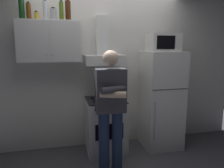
% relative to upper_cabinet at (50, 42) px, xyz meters
% --- Properties ---
extents(ground_plane, '(7.00, 7.00, 0.00)m').
position_rel_upper_cabinet_xyz_m(ground_plane, '(0.85, -0.37, -1.75)').
color(ground_plane, '#4C4C51').
extents(back_wall_tiled, '(4.80, 0.10, 2.70)m').
position_rel_upper_cabinet_xyz_m(back_wall_tiled, '(0.85, 0.23, -0.40)').
color(back_wall_tiled, silver).
rests_on(back_wall_tiled, ground_plane).
extents(upper_cabinet, '(0.90, 0.37, 0.60)m').
position_rel_upper_cabinet_xyz_m(upper_cabinet, '(0.00, 0.00, 0.00)').
color(upper_cabinet, silver).
extents(stove_oven, '(0.60, 0.62, 0.87)m').
position_rel_upper_cabinet_xyz_m(stove_oven, '(0.80, -0.13, -1.32)').
color(stove_oven, white).
rests_on(stove_oven, ground_plane).
extents(range_hood, '(0.60, 0.44, 0.75)m').
position_rel_upper_cabinet_xyz_m(range_hood, '(0.80, 0.00, -0.15)').
color(range_hood, white).
extents(refrigerator, '(0.60, 0.62, 1.60)m').
position_rel_upper_cabinet_xyz_m(refrigerator, '(1.75, -0.12, -0.95)').
color(refrigerator, white).
rests_on(refrigerator, ground_plane).
extents(microwave, '(0.48, 0.37, 0.28)m').
position_rel_upper_cabinet_xyz_m(microwave, '(1.75, -0.11, -0.01)').
color(microwave, silver).
rests_on(microwave, refrigerator).
extents(person_standing, '(0.38, 0.33, 1.64)m').
position_rel_upper_cabinet_xyz_m(person_standing, '(0.75, -0.73, -0.85)').
color(person_standing, navy).
rests_on(person_standing, ground_plane).
extents(cooking_pot, '(0.30, 0.20, 0.10)m').
position_rel_upper_cabinet_xyz_m(cooking_pot, '(0.93, -0.24, -0.83)').
color(cooking_pot, '#B7BABF').
rests_on(cooking_pot, stove_oven).
extents(bottle_rum_dark, '(0.08, 0.08, 0.30)m').
position_rel_upper_cabinet_xyz_m(bottle_rum_dark, '(0.28, -0.02, 0.44)').
color(bottle_rum_dark, '#47230F').
rests_on(bottle_rum_dark, upper_cabinet).
extents(bottle_olive_oil, '(0.06, 0.06, 0.28)m').
position_rel_upper_cabinet_xyz_m(bottle_olive_oil, '(0.18, -0.03, 0.43)').
color(bottle_olive_oil, '#4C6B19').
rests_on(bottle_olive_oil, upper_cabinet).
extents(bottle_canister_steel, '(0.09, 0.09, 0.18)m').
position_rel_upper_cabinet_xyz_m(bottle_canister_steel, '(0.07, -0.02, 0.38)').
color(bottle_canister_steel, '#B2B5BA').
rests_on(bottle_canister_steel, upper_cabinet).
extents(bottle_wine_green, '(0.08, 0.08, 0.34)m').
position_rel_upper_cabinet_xyz_m(bottle_wine_green, '(-0.36, 0.01, 0.46)').
color(bottle_wine_green, '#19471E').
rests_on(bottle_wine_green, upper_cabinet).
extents(bottle_spice_jar, '(0.06, 0.06, 0.12)m').
position_rel_upper_cabinet_xyz_m(bottle_spice_jar, '(-0.16, -0.02, 0.35)').
color(bottle_spice_jar, gold).
rests_on(bottle_spice_jar, upper_cabinet).
extents(bottle_vodka_clear, '(0.07, 0.07, 0.29)m').
position_rel_upper_cabinet_xyz_m(bottle_vodka_clear, '(-0.03, 0.01, 0.44)').
color(bottle_vodka_clear, silver).
rests_on(bottle_vodka_clear, upper_cabinet).
extents(bottle_beer_brown, '(0.07, 0.07, 0.24)m').
position_rel_upper_cabinet_xyz_m(bottle_beer_brown, '(-0.26, -0.01, 0.41)').
color(bottle_beer_brown, brown).
rests_on(bottle_beer_brown, upper_cabinet).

